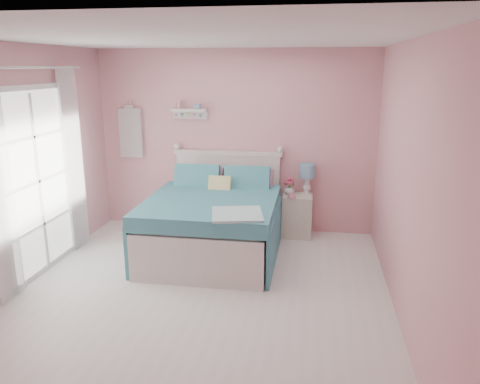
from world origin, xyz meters
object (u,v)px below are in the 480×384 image
(nightstand, at_px, (297,215))
(table_lamp, at_px, (307,173))
(teacup, at_px, (292,196))
(bed, at_px, (214,223))
(vase, at_px, (289,189))

(nightstand, height_order, table_lamp, table_lamp)
(teacup, bearing_deg, nightstand, 62.95)
(bed, distance_m, teacup, 1.17)
(bed, height_order, vase, bed)
(nightstand, distance_m, vase, 0.39)
(table_lamp, height_order, teacup, table_lamp)
(bed, height_order, table_lamp, bed)
(teacup, bearing_deg, bed, -146.30)
(vase, bearing_deg, teacup, -75.88)
(vase, bearing_deg, nightstand, -9.12)
(table_lamp, distance_m, teacup, 0.41)
(nightstand, distance_m, teacup, 0.38)
(vase, relative_size, teacup, 1.68)
(table_lamp, bearing_deg, bed, -142.86)
(bed, distance_m, vase, 1.25)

